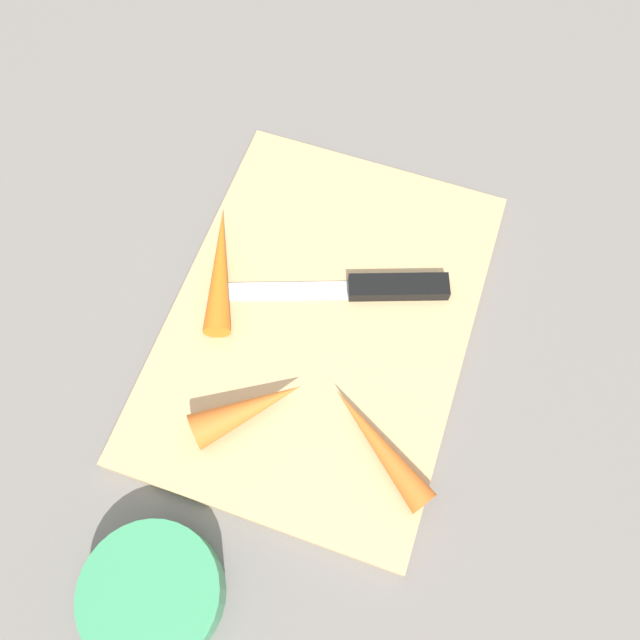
{
  "coord_description": "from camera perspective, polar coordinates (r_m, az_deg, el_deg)",
  "views": [
    {
      "loc": [
        0.22,
        0.08,
        0.54
      ],
      "look_at": [
        0.0,
        0.0,
        0.01
      ],
      "focal_mm": 36.41,
      "sensor_mm": 36.0,
      "label": 1
    }
  ],
  "objects": [
    {
      "name": "ground_plane",
      "position": [
        0.59,
        0.0,
        -0.47
      ],
      "size": [
        1.4,
        1.4,
        0.0
      ],
      "primitive_type": "plane",
      "color": "slate"
    },
    {
      "name": "cutting_board",
      "position": [
        0.58,
        0.0,
        -0.24
      ],
      "size": [
        0.36,
        0.26,
        0.01
      ],
      "primitive_type": "cube",
      "color": "tan",
      "rests_on": "ground_plane"
    },
    {
      "name": "knife",
      "position": [
        0.59,
        5.62,
        2.86
      ],
      "size": [
        0.09,
        0.19,
        0.01
      ],
      "rotation": [
        0.0,
        0.0,
        5.06
      ],
      "color": "#B7B7BC",
      "rests_on": "cutting_board"
    },
    {
      "name": "carrot_medium",
      "position": [
        0.53,
        5.2,
        -10.88
      ],
      "size": [
        0.09,
        0.11,
        0.02
      ],
      "primitive_type": "cone",
      "rotation": [
        0.0,
        1.57,
        4.11
      ],
      "color": "orange",
      "rests_on": "cutting_board"
    },
    {
      "name": "carrot_longest",
      "position": [
        0.59,
        -8.79,
        4.48
      ],
      "size": [
        0.13,
        0.07,
        0.02
      ],
      "primitive_type": "cone",
      "rotation": [
        0.0,
        1.57,
        3.49
      ],
      "color": "orange",
      "rests_on": "cutting_board"
    },
    {
      "name": "carrot_shortest",
      "position": [
        0.54,
        -6.31,
        -7.78
      ],
      "size": [
        0.09,
        0.09,
        0.03
      ],
      "primitive_type": "cone",
      "rotation": [
        0.0,
        1.57,
        2.33
      ],
      "color": "orange",
      "rests_on": "cutting_board"
    },
    {
      "name": "small_bowl",
      "position": [
        0.54,
        -14.46,
        -22.3
      ],
      "size": [
        0.1,
        0.1,
        0.04
      ],
      "primitive_type": "cylinder",
      "color": "#388C59",
      "rests_on": "ground_plane"
    }
  ]
}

